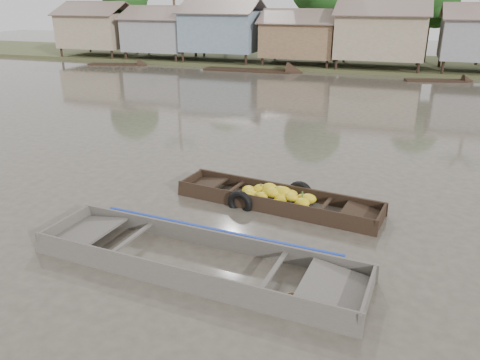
% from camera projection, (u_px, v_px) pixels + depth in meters
% --- Properties ---
extents(ground, '(120.00, 120.00, 0.00)m').
position_uv_depth(ground, '(200.00, 229.00, 11.72)').
color(ground, '#443E34').
rests_on(ground, ground).
extents(riverbank, '(120.00, 12.47, 10.22)m').
position_uv_depth(riverbank, '(390.00, 28.00, 37.77)').
color(riverbank, '#384723').
rests_on(riverbank, ground).
extents(banana_boat, '(5.90, 2.18, 0.80)m').
position_uv_depth(banana_boat, '(275.00, 199.00, 13.03)').
color(banana_boat, black).
rests_on(banana_boat, ground).
extents(viewer_boat, '(7.47, 2.51, 0.59)m').
position_uv_depth(viewer_boat, '(198.00, 264.00, 10.07)').
color(viewer_boat, '#49433E').
rests_on(viewer_boat, ground).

